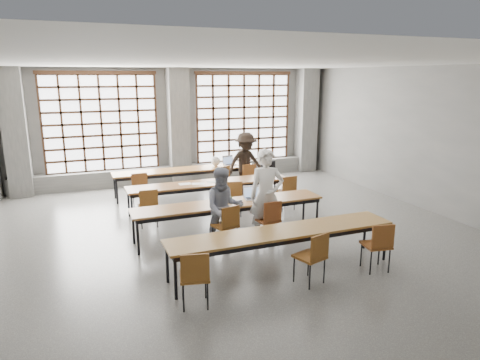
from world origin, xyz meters
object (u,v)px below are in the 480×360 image
Objects in this scene: chair_back_right at (247,176)px; phone at (239,202)px; student_male at (266,196)px; plastic_bag at (216,161)px; green_box at (226,199)px; chair_back_mid at (221,178)px; chair_mid_right at (287,189)px; backpack at (268,169)px; chair_back_left at (139,185)px; mouse at (272,197)px; chair_mid_centre at (233,195)px; desk_row_a at (186,171)px; student_back at (246,163)px; chair_front_right at (269,217)px; chair_near_left at (195,273)px; student_female at (224,208)px; desk_row_c at (230,205)px; chair_front_left at (227,222)px; chair_near_right at (379,242)px; desk_row_b at (210,185)px; red_pouch at (194,273)px; desk_row_d at (283,234)px; chair_mid_left at (148,204)px; laptop_front at (252,195)px; laptop_back at (229,163)px; chair_near_mid at (314,253)px.

chair_back_right reaches higher than phone.
student_male is 4.06m from plastic_bag.
green_box is at bearing -120.46° from chair_back_right.
chair_mid_right is at bearing -56.69° from chair_back_mid.
backpack is at bearing -81.96° from chair_back_right.
chair_back_left is 8.98× the size of mouse.
chair_mid_centre reaches higher than mouse.
student_back is at bearing -17.35° from desk_row_a.
chair_front_right is 3.52× the size of green_box.
chair_back_mid is 2.94m from green_box.
chair_near_left is 0.56× the size of student_female.
desk_row_c is 4.55× the size of chair_back_right.
chair_front_left is (1.13, -3.50, 0.00)m from chair_back_left.
chair_near_right is (0.94, -5.37, 0.00)m from chair_back_mid.
desk_row_c is 2.13× the size of student_male.
chair_mid_right is at bearing 38.81° from chair_front_left.
desk_row_b is 1.62m from backpack.
red_pouch is at bearing -138.70° from chair_front_right.
chair_back_mid is at bearing 77.99° from phone.
student_back reaches higher than mouse.
chair_mid_left reaches higher than desk_row_d.
desk_row_d is at bearing -94.66° from chair_mid_centre.
laptop_front is (0.84, 0.74, 0.25)m from chair_front_left.
chair_mid_right is 1.75m from laptop_front.
phone is at bearing -144.43° from chair_mid_right.
plastic_bag is (0.71, 3.65, 0.14)m from phone.
student_female is (-1.89, -3.37, 0.25)m from chair_back_right.
student_male is (2.07, -1.66, 0.40)m from chair_mid_left.
chair_mid_right and chair_near_left have the same top height.
chair_near_left is at bearing -121.51° from student_male.
desk_row_b is at bearing -113.07° from plastic_bag.
chair_mid_centre is 2.20× the size of backpack.
desk_row_a and desk_row_d have the same top height.
chair_near_left is (-1.96, -3.66, 0.00)m from chair_mid_centre.
backpack reaches higher than chair_back_left.
chair_back_left is (-1.55, 1.08, -0.13)m from desk_row_b.
desk_row_b is 1.00× the size of desk_row_d.
laptop_back is at bearing 84.11° from mouse.
laptop_front is at bearing -95.24° from chair_back_mid.
desk_row_c is 2.81m from red_pouch.
chair_near_right is 2.08× the size of laptop_back.
mouse is at bearing -102.52° from chair_back_right.
chair_front_left is 4.40× the size of red_pouch.
laptop_back reaches higher than chair_front_left.
phone is at bearing -37.40° from chair_mid_left.
chair_near_right is at bearing -80.02° from chair_back_mid.
red_pouch is at bearing -118.54° from chair_mid_centre.
chair_front_right is 4.20m from plastic_bag.
chair_mid_left reaches higher than desk_row_a.
chair_near_mid reaches higher than mouse.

